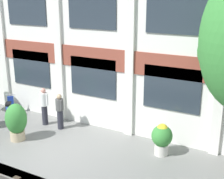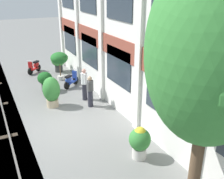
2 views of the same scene
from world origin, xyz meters
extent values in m
plane|color=slate|center=(0.00, 0.00, 0.00)|extent=(80.00, 80.00, 0.00)
cube|color=silver|center=(0.00, 2.91, 4.09)|extent=(17.46, 0.50, 8.17)
cube|color=brown|center=(0.00, 2.64, 3.10)|extent=(17.46, 0.06, 0.90)
cube|color=silver|center=(-5.24, 2.60, 4.09)|extent=(0.36, 0.16, 8.17)
cube|color=silver|center=(-1.75, 2.60, 4.09)|extent=(0.36, 0.16, 8.17)
cube|color=silver|center=(1.75, 2.60, 4.09)|extent=(0.36, 0.16, 8.17)
cube|color=#28333D|center=(-3.49, 2.63, 2.25)|extent=(2.24, 0.04, 1.70)
cube|color=#28333D|center=(0.00, 2.63, 2.25)|extent=(2.24, 0.04, 1.70)
cube|color=#28333D|center=(3.49, 2.63, 2.25)|extent=(2.24, 0.04, 1.70)
cube|color=#28333D|center=(-3.49, 2.63, 5.15)|extent=(2.24, 0.04, 1.70)
cube|color=#28333D|center=(0.00, 2.63, 5.15)|extent=(2.24, 0.04, 1.70)
cube|color=#28333D|center=(3.49, 2.63, 5.15)|extent=(2.24, 0.04, 1.70)
sphere|color=#388438|center=(5.33, 1.90, 3.95)|extent=(1.62, 1.62, 1.62)
cylinder|color=tan|center=(-1.98, -0.03, 0.19)|extent=(0.59, 0.59, 0.38)
ellipsoid|color=#388438|center=(-1.98, -0.03, 0.92)|extent=(0.86, 0.86, 1.25)
cylinder|color=beige|center=(3.56, 1.61, 0.21)|extent=(0.50, 0.50, 0.41)
ellipsoid|color=#388438|center=(3.56, 1.61, 0.75)|extent=(0.76, 0.76, 0.80)
sphere|color=yellow|center=(3.56, 1.61, 1.01)|extent=(0.42, 0.42, 0.42)
cylinder|color=black|center=(-4.45, 2.05, 0.24)|extent=(0.36, 0.44, 0.48)
cylinder|color=black|center=(-3.90, 1.34, 0.24)|extent=(0.36, 0.44, 0.48)
cube|color=navy|center=(-4.17, 1.69, 0.28)|extent=(0.60, 0.69, 0.08)
ellipsoid|color=navy|center=(-4.01, 1.48, 0.52)|extent=(0.54, 0.60, 0.36)
cube|color=black|center=(-4.01, 1.48, 0.72)|extent=(0.44, 0.48, 0.10)
cube|color=navy|center=(-4.40, 1.99, 0.58)|extent=(0.30, 0.26, 0.60)
cylinder|color=#B7B7BF|center=(-4.41, 2.01, 0.96)|extent=(0.42, 0.33, 0.03)
cylinder|color=#282833|center=(-1.12, 1.68, 0.43)|extent=(0.26, 0.26, 0.86)
cylinder|color=#4C4C4C|center=(-1.12, 1.68, 1.12)|extent=(0.34, 0.34, 0.51)
sphere|color=tan|center=(-1.12, 1.68, 1.48)|extent=(0.22, 0.22, 0.22)
cylinder|color=#4C4C4C|center=(-1.30, 1.81, 1.14)|extent=(0.09, 0.09, 0.46)
cylinder|color=#4C4C4C|center=(-0.94, 1.55, 1.14)|extent=(0.09, 0.09, 0.46)
cylinder|color=#282833|center=(-2.02, 1.72, 0.45)|extent=(0.26, 0.26, 0.90)
cylinder|color=silver|center=(-2.02, 1.72, 1.20)|extent=(0.34, 0.34, 0.59)
sphere|color=#D99484|center=(-2.02, 1.72, 1.60)|extent=(0.22, 0.22, 0.22)
cylinder|color=silver|center=(-2.24, 1.75, 1.23)|extent=(0.09, 0.09, 0.53)
cylinder|color=silver|center=(-1.81, 1.69, 1.23)|extent=(0.09, 0.09, 0.53)
camera|label=1|loc=(6.91, -8.28, 5.71)|focal=50.00mm
camera|label=2|loc=(10.03, -2.70, 5.72)|focal=42.00mm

